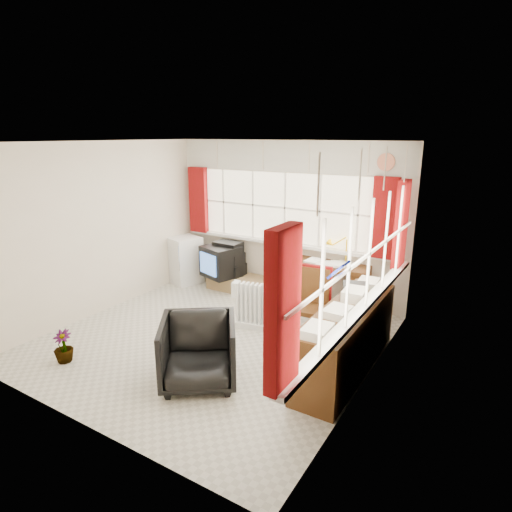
{
  "coord_description": "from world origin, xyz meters",
  "views": [
    {
      "loc": [
        3.12,
        -4.05,
        2.59
      ],
      "look_at": [
        0.32,
        0.55,
        1.05
      ],
      "focal_mm": 30.0,
      "sensor_mm": 36.0,
      "label": 1
    }
  ],
  "objects": [
    {
      "name": "file_tray",
      "position": [
        1.66,
        0.62,
        0.81
      ],
      "size": [
        0.39,
        0.43,
        0.12
      ],
      "primitive_type": "cube",
      "rotation": [
        0.0,
        0.0,
        0.38
      ],
      "color": "black",
      "rests_on": "credenza"
    },
    {
      "name": "ground",
      "position": [
        0.0,
        0.0,
        0.0
      ],
      "size": [
        4.0,
        4.0,
        0.0
      ],
      "primitive_type": "plane",
      "color": "beige",
      "rests_on": "ground"
    },
    {
      "name": "flower_vase",
      "position": [
        -1.15,
        -1.37,
        0.2
      ],
      "size": [
        0.27,
        0.27,
        0.39
      ],
      "primitive_type": "imported",
      "rotation": [
        0.0,
        0.0,
        0.29
      ],
      "color": "black",
      "rests_on": "ground"
    },
    {
      "name": "crt_tv",
      "position": [
        -1.0,
        1.57,
        0.51
      ],
      "size": [
        0.7,
        0.67,
        0.52
      ],
      "color": "black",
      "rests_on": "tv_bench"
    },
    {
      "name": "overhead_cabinets",
      "position": [
        0.98,
        0.98,
        2.25
      ],
      "size": [
        3.98,
        3.98,
        0.48
      ],
      "color": "beige",
      "rests_on": "room_walls"
    },
    {
      "name": "hifi_stack",
      "position": [
        -0.94,
        1.72,
        0.52
      ],
      "size": [
        0.56,
        0.36,
        0.57
      ],
      "color": "black",
      "rests_on": "tv_bench"
    },
    {
      "name": "radiator",
      "position": [
        0.25,
        0.55,
        0.26
      ],
      "size": [
        0.46,
        0.26,
        0.65
      ],
      "color": "white",
      "rests_on": "ground"
    },
    {
      "name": "desk_lamp",
      "position": [
        1.07,
        1.92,
        0.99
      ],
      "size": [
        0.16,
        0.14,
        0.41
      ],
      "color": "yellow",
      "rests_on": "desk"
    },
    {
      "name": "tv_bench",
      "position": [
        -0.55,
        1.72,
        0.12
      ],
      "size": [
        1.4,
        0.5,
        0.25
      ],
      "primitive_type": "cube",
      "color": "#946E4A",
      "rests_on": "ground"
    },
    {
      "name": "room_walls",
      "position": [
        0.0,
        0.0,
        1.5
      ],
      "size": [
        4.0,
        4.0,
        4.0
      ],
      "color": "beige",
      "rests_on": "ground"
    },
    {
      "name": "window_right",
      "position": [
        1.94,
        0.0,
        0.95
      ],
      "size": [
        0.12,
        3.7,
        3.6
      ],
      "color": "#F2E5C0",
      "rests_on": "room_walls"
    },
    {
      "name": "credenza",
      "position": [
        1.73,
        0.2,
        0.39
      ],
      "size": [
        0.5,
        2.0,
        0.85
      ],
      "color": "#533513",
      "rests_on": "ground"
    },
    {
      "name": "curtains",
      "position": [
        0.92,
        0.93,
        1.46
      ],
      "size": [
        3.83,
        3.83,
        1.15
      ],
      "color": "maroon",
      "rests_on": "room_walls"
    },
    {
      "name": "spray_bottle_b",
      "position": [
        0.37,
        0.71,
        0.09
      ],
      "size": [
        0.08,
        0.08,
        0.17
      ],
      "primitive_type": "imported",
      "rotation": [
        0.0,
        0.0,
        0.07
      ],
      "color": "#98E3DD",
      "rests_on": "ground"
    },
    {
      "name": "mini_fridge",
      "position": [
        -1.77,
        1.54,
        0.42
      ],
      "size": [
        0.62,
        0.63,
        0.83
      ],
      "color": "white",
      "rests_on": "ground"
    },
    {
      "name": "task_chair",
      "position": [
        1.12,
        0.62,
        0.53
      ],
      "size": [
        0.47,
        0.49,
        1.0
      ],
      "color": "black",
      "rests_on": "ground"
    },
    {
      "name": "spray_bottle_a",
      "position": [
        0.15,
        0.84,
        0.14
      ],
      "size": [
        0.14,
        0.14,
        0.27
      ],
      "primitive_type": "imported",
      "rotation": [
        0.0,
        0.0,
        0.5
      ],
      "color": "silver",
      "rests_on": "ground"
    },
    {
      "name": "office_chair",
      "position": [
        0.48,
        -0.89,
        0.36
      ],
      "size": [
        1.1,
        1.1,
        0.73
      ],
      "primitive_type": "imported",
      "rotation": [
        0.0,
        0.0,
        0.62
      ],
      "color": "black",
      "rests_on": "ground"
    },
    {
      "name": "window_back",
      "position": [
        0.0,
        1.94,
        0.95
      ],
      "size": [
        3.7,
        0.12,
        3.6
      ],
      "color": "#F2E5C0",
      "rests_on": "room_walls"
    },
    {
      "name": "desk",
      "position": [
        0.86,
        1.8,
        0.4
      ],
      "size": [
        1.3,
        0.76,
        0.75
      ],
      "color": "#533513",
      "rests_on": "ground"
    }
  ]
}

